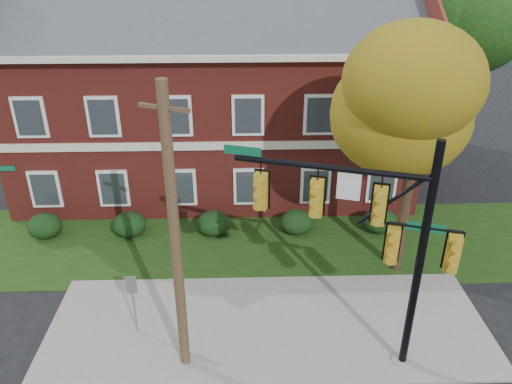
{
  "coord_description": "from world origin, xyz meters",
  "views": [
    {
      "loc": [
        -0.76,
        -11.36,
        11.14
      ],
      "look_at": [
        -0.33,
        3.0,
        3.85
      ],
      "focal_mm": 35.0,
      "sensor_mm": 36.0,
      "label": 1
    }
  ],
  "objects_px": {
    "utility_pole": "(175,240)",
    "hedge_far_left": "(45,226)",
    "hedge_left": "(129,225)",
    "tree_near_right": "(431,98)",
    "tree_right_rear": "(457,12)",
    "hedge_center": "(213,223)",
    "apartment_building": "(215,85)",
    "hedge_right": "(297,222)",
    "hedge_far_right": "(379,221)",
    "traffic_signal": "(374,231)",
    "sign_post": "(133,296)"
  },
  "relations": [
    {
      "from": "utility_pole",
      "to": "hedge_far_left",
      "type": "bearing_deg",
      "value": 155.92
    },
    {
      "from": "hedge_left",
      "to": "tree_near_right",
      "type": "relative_size",
      "value": 0.16
    },
    {
      "from": "tree_right_rear",
      "to": "hedge_center",
      "type": "bearing_deg",
      "value": -151.63
    },
    {
      "from": "apartment_building",
      "to": "hedge_right",
      "type": "xyz_separation_m",
      "value": [
        3.5,
        -5.25,
        -4.46
      ]
    },
    {
      "from": "hedge_far_left",
      "to": "hedge_far_right",
      "type": "bearing_deg",
      "value": 0.0
    },
    {
      "from": "hedge_far_left",
      "to": "tree_right_rear",
      "type": "relative_size",
      "value": 0.13
    },
    {
      "from": "hedge_far_right",
      "to": "utility_pole",
      "type": "xyz_separation_m",
      "value": [
        -7.5,
        -7.2,
        3.75
      ]
    },
    {
      "from": "hedge_left",
      "to": "hedge_center",
      "type": "bearing_deg",
      "value": 0.0
    },
    {
      "from": "apartment_building",
      "to": "hedge_center",
      "type": "height_order",
      "value": "apartment_building"
    },
    {
      "from": "hedge_right",
      "to": "tree_right_rear",
      "type": "height_order",
      "value": "tree_right_rear"
    },
    {
      "from": "tree_right_rear",
      "to": "traffic_signal",
      "type": "relative_size",
      "value": 1.51
    },
    {
      "from": "hedge_far_left",
      "to": "tree_right_rear",
      "type": "bearing_deg",
      "value": 18.45
    },
    {
      "from": "hedge_far_left",
      "to": "hedge_left",
      "type": "height_order",
      "value": "same"
    },
    {
      "from": "utility_pole",
      "to": "sign_post",
      "type": "bearing_deg",
      "value": 165.33
    },
    {
      "from": "hedge_left",
      "to": "hedge_far_right",
      "type": "bearing_deg",
      "value": 0.0
    },
    {
      "from": "apartment_building",
      "to": "hedge_center",
      "type": "bearing_deg",
      "value": -90.0
    },
    {
      "from": "apartment_building",
      "to": "hedge_right",
      "type": "distance_m",
      "value": 7.73
    },
    {
      "from": "hedge_right",
      "to": "tree_near_right",
      "type": "distance_m",
      "value": 7.72
    },
    {
      "from": "hedge_far_left",
      "to": "sign_post",
      "type": "bearing_deg",
      "value": -50.5
    },
    {
      "from": "utility_pole",
      "to": "hedge_left",
      "type": "bearing_deg",
      "value": 136.46
    },
    {
      "from": "traffic_signal",
      "to": "sign_post",
      "type": "bearing_deg",
      "value": -172.55
    },
    {
      "from": "traffic_signal",
      "to": "sign_post",
      "type": "relative_size",
      "value": 3.19
    },
    {
      "from": "apartment_building",
      "to": "hedge_right",
      "type": "height_order",
      "value": "apartment_building"
    },
    {
      "from": "hedge_center",
      "to": "traffic_signal",
      "type": "xyz_separation_m",
      "value": [
        4.64,
        -7.04,
        3.83
      ]
    },
    {
      "from": "hedge_center",
      "to": "sign_post",
      "type": "height_order",
      "value": "sign_post"
    },
    {
      "from": "hedge_left",
      "to": "hedge_far_right",
      "type": "height_order",
      "value": "same"
    },
    {
      "from": "hedge_left",
      "to": "hedge_center",
      "type": "distance_m",
      "value": 3.5
    },
    {
      "from": "hedge_far_right",
      "to": "tree_right_rear",
      "type": "relative_size",
      "value": 0.13
    },
    {
      "from": "hedge_center",
      "to": "hedge_right",
      "type": "height_order",
      "value": "same"
    },
    {
      "from": "hedge_far_right",
      "to": "utility_pole",
      "type": "bearing_deg",
      "value": -136.17
    },
    {
      "from": "hedge_center",
      "to": "traffic_signal",
      "type": "bearing_deg",
      "value": -56.6
    },
    {
      "from": "hedge_right",
      "to": "traffic_signal",
      "type": "xyz_separation_m",
      "value": [
        1.14,
        -7.04,
        3.83
      ]
    },
    {
      "from": "tree_near_right",
      "to": "sign_post",
      "type": "bearing_deg",
      "value": -161.9
    },
    {
      "from": "hedge_left",
      "to": "sign_post",
      "type": "bearing_deg",
      "value": -77.02
    },
    {
      "from": "apartment_building",
      "to": "hedge_left",
      "type": "relative_size",
      "value": 13.43
    },
    {
      "from": "apartment_building",
      "to": "tree_right_rear",
      "type": "relative_size",
      "value": 1.77
    },
    {
      "from": "utility_pole",
      "to": "sign_post",
      "type": "relative_size",
      "value": 3.83
    },
    {
      "from": "traffic_signal",
      "to": "utility_pole",
      "type": "relative_size",
      "value": 0.83
    },
    {
      "from": "hedge_far_left",
      "to": "traffic_signal",
      "type": "height_order",
      "value": "traffic_signal"
    },
    {
      "from": "traffic_signal",
      "to": "sign_post",
      "type": "height_order",
      "value": "traffic_signal"
    },
    {
      "from": "hedge_left",
      "to": "sign_post",
      "type": "distance_m",
      "value": 6.13
    },
    {
      "from": "sign_post",
      "to": "hedge_far_right",
      "type": "bearing_deg",
      "value": 24.92
    },
    {
      "from": "tree_right_rear",
      "to": "hedge_far_left",
      "type": "bearing_deg",
      "value": -161.55
    },
    {
      "from": "traffic_signal",
      "to": "utility_pole",
      "type": "bearing_deg",
      "value": -161.18
    },
    {
      "from": "traffic_signal",
      "to": "apartment_building",
      "type": "bearing_deg",
      "value": 127.73
    },
    {
      "from": "hedge_far_right",
      "to": "hedge_center",
      "type": "bearing_deg",
      "value": 180.0
    },
    {
      "from": "tree_near_right",
      "to": "tree_right_rear",
      "type": "xyz_separation_m",
      "value": [
        4.09,
        8.95,
        1.45
      ]
    },
    {
      "from": "sign_post",
      "to": "hedge_far_left",
      "type": "bearing_deg",
      "value": 121.6
    },
    {
      "from": "hedge_left",
      "to": "sign_post",
      "type": "xyz_separation_m",
      "value": [
        1.36,
        -5.89,
        0.97
      ]
    },
    {
      "from": "tree_near_right",
      "to": "tree_right_rear",
      "type": "relative_size",
      "value": 0.81
    }
  ]
}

